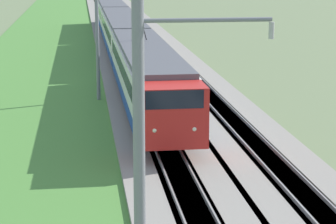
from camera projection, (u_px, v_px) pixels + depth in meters
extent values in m
cube|color=gray|center=(124.00, 60.00, 56.04)|extent=(240.00, 4.40, 0.30)
cube|color=gray|center=(172.00, 59.00, 56.57)|extent=(240.00, 4.40, 0.30)
cube|color=#4C4238|center=(124.00, 60.00, 56.04)|extent=(240.00, 1.57, 0.30)
cube|color=gray|center=(118.00, 57.00, 55.92)|extent=(240.00, 0.07, 0.15)
cube|color=gray|center=(131.00, 57.00, 56.05)|extent=(240.00, 0.07, 0.15)
cube|color=#4C4238|center=(172.00, 59.00, 56.57)|extent=(240.00, 1.57, 0.30)
cube|color=gray|center=(166.00, 56.00, 56.45)|extent=(240.00, 0.07, 0.15)
cube|color=gray|center=(178.00, 56.00, 56.59)|extent=(240.00, 0.07, 0.15)
cube|color=#4C8438|center=(57.00, 62.00, 55.32)|extent=(240.00, 13.67, 0.12)
cube|color=red|center=(171.00, 114.00, 27.30)|extent=(2.02, 2.85, 2.52)
cube|color=black|center=(172.00, 96.00, 26.81)|extent=(1.45, 2.37, 0.76)
sphere|color=#F2EAC6|center=(154.00, 130.00, 26.36)|extent=(0.20, 0.20, 0.20)
sphere|color=#F2EAC6|center=(194.00, 129.00, 26.57)|extent=(0.20, 0.20, 0.20)
cube|color=navy|center=(146.00, 88.00, 37.54)|extent=(18.78, 2.97, 0.71)
cube|color=silver|center=(146.00, 66.00, 37.25)|extent=(18.78, 2.97, 1.82)
cube|color=black|center=(146.00, 64.00, 37.22)|extent=(17.28, 2.99, 0.76)
cube|color=#515156|center=(146.00, 48.00, 37.02)|extent=(18.78, 2.73, 0.25)
cube|color=black|center=(146.00, 99.00, 37.69)|extent=(17.84, 2.52, 0.55)
cylinder|color=black|center=(151.00, 130.00, 30.26)|extent=(0.86, 0.12, 0.86)
cylinder|color=black|center=(174.00, 129.00, 30.39)|extent=(0.86, 0.12, 0.86)
cube|color=navy|center=(123.00, 44.00, 57.22)|extent=(20.80, 2.97, 0.71)
cube|color=silver|center=(123.00, 29.00, 56.93)|extent=(20.80, 2.97, 1.82)
cube|color=black|center=(123.00, 27.00, 56.90)|extent=(19.14, 2.99, 0.76)
cube|color=#515156|center=(123.00, 17.00, 56.70)|extent=(20.80, 2.73, 0.25)
cube|color=black|center=(123.00, 51.00, 57.36)|extent=(19.76, 2.52, 0.55)
cube|color=navy|center=(111.00, 21.00, 77.87)|extent=(20.80, 2.97, 0.71)
cube|color=silver|center=(111.00, 10.00, 77.58)|extent=(20.80, 2.97, 1.82)
cube|color=black|center=(111.00, 9.00, 77.55)|extent=(19.14, 2.99, 0.76)
cube|color=#515156|center=(111.00, 1.00, 77.35)|extent=(20.80, 2.73, 0.25)
cube|color=black|center=(111.00, 26.00, 78.02)|extent=(19.76, 2.52, 0.55)
cylinder|color=black|center=(138.00, 31.00, 39.56)|extent=(0.06, 0.33, 1.08)
cylinder|color=black|center=(144.00, 31.00, 39.60)|extent=(0.06, 0.33, 1.08)
cube|color=black|center=(163.00, 148.00, 30.53)|extent=(0.10, 0.10, 0.00)
cylinder|color=slate|center=(140.00, 201.00, 12.11)|extent=(0.22, 0.22, 8.45)
cylinder|color=slate|center=(206.00, 20.00, 11.51)|extent=(0.08, 2.40, 0.08)
cylinder|color=#B2ADA8|center=(271.00, 30.00, 11.71)|extent=(0.10, 0.10, 0.30)
cylinder|color=slate|center=(97.00, 30.00, 39.43)|extent=(0.22, 0.22, 8.77)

